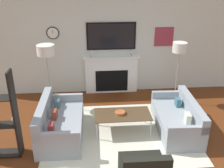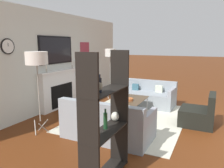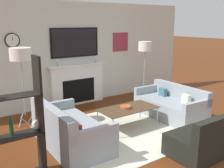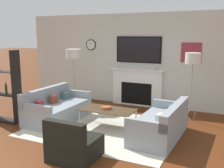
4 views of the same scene
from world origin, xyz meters
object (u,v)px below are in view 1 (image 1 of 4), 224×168
at_px(couch_left, 59,124).
at_px(floor_lamp_left, 46,51).
at_px(floor_lamp_right, 180,49).
at_px(decorative_bowl, 120,113).
at_px(couch_right, 178,119).
at_px(coffee_table, 123,115).

height_order(couch_left, floor_lamp_left, floor_lamp_left).
xyz_separation_m(floor_lamp_left, floor_lamp_right, (3.33, 0.00, -0.02)).
bearing_deg(decorative_bowl, floor_lamp_right, 38.18).
height_order(couch_right, floor_lamp_left, floor_lamp_left).
xyz_separation_m(couch_left, couch_right, (2.61, -0.00, -0.01)).
height_order(couch_left, couch_right, couch_left).
xyz_separation_m(couch_right, floor_lamp_left, (-2.96, 1.36, 1.26)).
bearing_deg(coffee_table, couch_left, -178.06).
bearing_deg(couch_right, floor_lamp_right, 75.00).
height_order(coffee_table, decorative_bowl, decorative_bowl).
xyz_separation_m(decorative_bowl, floor_lamp_left, (-1.68, 1.30, 1.06)).
xyz_separation_m(couch_left, floor_lamp_left, (-0.36, 1.36, 1.25)).
bearing_deg(coffee_table, decorative_bowl, 163.13).
height_order(couch_left, coffee_table, couch_left).
distance_m(couch_right, floor_lamp_left, 3.50).
bearing_deg(floor_lamp_left, coffee_table, -37.21).
height_order(couch_left, floor_lamp_right, floor_lamp_right).
distance_m(couch_right, floor_lamp_right, 1.88).
relative_size(coffee_table, decorative_bowl, 5.31).
distance_m(couch_left, floor_lamp_right, 3.49).
distance_m(couch_right, decorative_bowl, 1.30).
xyz_separation_m(couch_right, coffee_table, (-1.23, 0.05, 0.15)).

